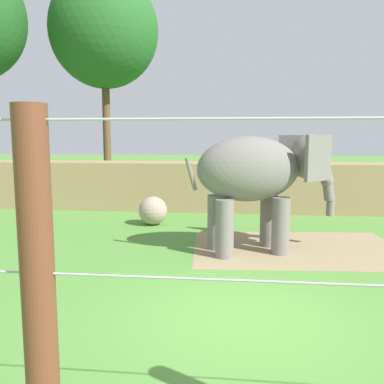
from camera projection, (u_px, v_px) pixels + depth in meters
ground_plane at (242, 316)px, 6.82m from camera, size 120.00×120.00×0.00m
dirt_patch at (297, 248)px, 10.98m from camera, size 5.65×4.13×0.01m
embankment_wall at (240, 186)px, 16.62m from camera, size 36.00×1.80×1.91m
elephant at (260, 174)px, 10.50m from camera, size 3.91×2.32×3.01m
enrichment_ball at (153, 211)px, 13.86m from camera, size 0.96×0.96×0.96m
cable_fence at (255, 308)px, 3.25m from camera, size 11.14×0.28×3.20m
tree_left_of_centre at (104, 31)px, 23.08m from camera, size 6.04×6.04×11.99m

